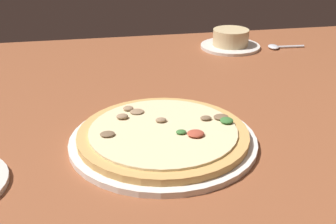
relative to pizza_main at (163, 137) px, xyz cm
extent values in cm
cube|color=brown|center=(3.72, 11.14, -3.22)|extent=(150.00, 110.00, 4.00)
cylinder|color=silver|center=(-0.03, -0.02, -0.72)|extent=(30.76, 30.76, 1.00)
cylinder|color=tan|center=(-0.03, -0.02, 0.38)|extent=(28.02, 28.02, 1.20)
cylinder|color=beige|center=(-0.03, -0.02, 1.18)|extent=(24.22, 24.22, 0.40)
ellipsoid|color=brown|center=(7.75, 2.18, 1.70)|extent=(1.91, 1.49, 0.63)
ellipsoid|color=#387033|center=(2.54, -1.97, 1.68)|extent=(1.67, 1.35, 0.59)
ellipsoid|color=#937556|center=(-3.41, 7.19, 1.59)|extent=(2.51, 2.26, 0.41)
ellipsoid|color=brown|center=(10.42, 2.16, 1.67)|extent=(2.59, 2.25, 0.59)
ellipsoid|color=#AD4733|center=(4.65, -3.06, 1.76)|extent=(2.73, 2.46, 0.76)
ellipsoid|color=#937556|center=(-4.79, 8.56, 1.71)|extent=(1.83, 1.74, 0.66)
ellipsoid|color=#387033|center=(10.87, 0.52, 1.76)|extent=(2.26, 2.26, 0.75)
ellipsoid|color=brown|center=(-9.04, -0.42, 1.64)|extent=(2.37, 2.02, 0.52)
ellipsoid|color=#937556|center=(-6.15, 5.27, 1.78)|extent=(2.02, 1.61, 0.80)
ellipsoid|color=#937556|center=(0.12, 2.81, 1.72)|extent=(1.87, 1.44, 0.68)
cylinder|color=silver|center=(27.53, 49.59, -0.82)|extent=(16.16, 16.16, 0.80)
cylinder|color=#D1B784|center=(27.53, 49.59, 1.74)|extent=(9.67, 9.67, 4.31)
ellipsoid|color=silver|center=(38.90, 46.76, -0.72)|extent=(3.05, 4.17, 1.00)
cylinder|color=silver|center=(43.23, 46.48, -0.87)|extent=(8.69, 1.25, 0.70)
camera|label=1|loc=(-11.22, -63.48, 34.65)|focal=47.72mm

